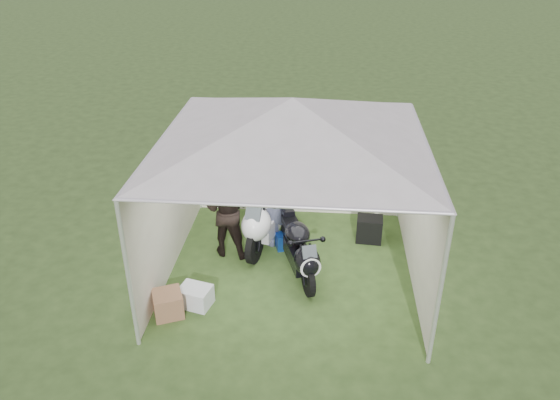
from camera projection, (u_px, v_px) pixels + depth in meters
The scene contains 11 objects.
ground at pixel (291, 269), 9.27m from camera, with size 80.00×80.00×0.00m, color #2C441B.
canopy_tent at pixel (293, 125), 8.09m from camera, with size 5.66×5.66×3.00m.
motorcycle_white at pixel (267, 214), 9.72m from camera, with size 0.83×2.15×1.08m.
motorcycle_black at pixel (299, 249), 8.89m from camera, with size 0.82×1.78×0.91m.
paddock_stand at pixel (287, 241), 9.78m from camera, with size 0.39×0.24×0.29m, color blue.
person_dark_jacket at pixel (227, 209), 9.32m from camera, with size 0.84×0.66×1.73m, color black.
person_blue_jacket at pixel (276, 198), 9.59m from camera, with size 0.66×0.44×1.82m, color slate.
equipment_box at pixel (369, 229), 9.97m from camera, with size 0.46×0.37×0.46m, color black.
crate_0 at pixel (195, 296), 8.35m from camera, with size 0.47×0.37×0.32m, color silver.
crate_1 at pixel (168, 304), 8.15m from camera, with size 0.42×0.42×0.38m, color #875E40.
crate_2 at pixel (168, 308), 8.17m from camera, with size 0.31×0.26×0.23m, color silver.
Camera 1 is at (0.49, -7.62, 5.39)m, focal length 35.00 mm.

